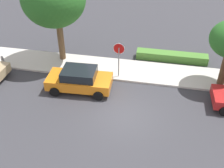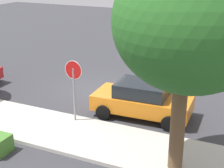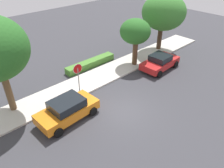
{
  "view_description": "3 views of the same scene",
  "coord_description": "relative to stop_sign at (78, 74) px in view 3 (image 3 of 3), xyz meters",
  "views": [
    {
      "loc": [
        1.66,
        -12.26,
        11.14
      ],
      "look_at": [
        -1.09,
        1.64,
        0.99
      ],
      "focal_mm": 45.0,
      "sensor_mm": 36.0,
      "label": 1
    },
    {
      "loc": [
        -7.85,
        14.85,
        6.39
      ],
      "look_at": [
        -1.61,
        1.4,
        1.01
      ],
      "focal_mm": 55.0,
      "sensor_mm": 36.0,
      "label": 2
    },
    {
      "loc": [
        -8.85,
        -8.34,
        10.04
      ],
      "look_at": [
        0.52,
        1.78,
        1.24
      ],
      "focal_mm": 35.0,
      "sensor_mm": 36.0,
      "label": 3
    }
  ],
  "objects": [
    {
      "name": "street_tree_far",
      "position": [
        11.65,
        0.99,
        2.35
      ],
      "size": [
        4.52,
        4.52,
        6.08
      ],
      "color": "#422D1E",
      "rests_on": "ground_plane"
    },
    {
      "name": "ground_plane",
      "position": [
        1.06,
        -3.83,
        -1.85
      ],
      "size": [
        60.0,
        60.0,
        0.0
      ],
      "primitive_type": "plane",
      "color": "#38383D"
    },
    {
      "name": "parked_car_red",
      "position": [
        8.11,
        -1.68,
        -1.14
      ],
      "size": [
        4.09,
        2.21,
        1.42
      ],
      "color": "red",
      "rests_on": "ground_plane"
    },
    {
      "name": "parked_car_orange",
      "position": [
        -2.27,
        -1.81,
        -1.07
      ],
      "size": [
        4.24,
        2.25,
        1.54
      ],
      "color": "orange",
      "rests_on": "ground_plane"
    },
    {
      "name": "stop_sign",
      "position": [
        0.0,
        0.0,
        0.0
      ],
      "size": [
        0.77,
        0.08,
        2.7
      ],
      "color": "gray",
      "rests_on": "ground_plane"
    },
    {
      "name": "street_tree_near_corner",
      "position": [
        6.98,
        0.63,
        1.45
      ],
      "size": [
        2.85,
        2.85,
        4.53
      ],
      "color": "#513823",
      "rests_on": "ground_plane"
    },
    {
      "name": "sidewalk_curb",
      "position": [
        1.06,
        0.98,
        -1.78
      ],
      "size": [
        32.0,
        2.78,
        0.14
      ],
      "primitive_type": "cube",
      "color": "beige",
      "rests_on": "ground_plane"
    },
    {
      "name": "front_yard_hedge",
      "position": [
        3.58,
        3.17,
        -1.54
      ],
      "size": [
        5.38,
        0.85,
        0.62
      ],
      "color": "#4C8433",
      "rests_on": "ground_plane"
    }
  ]
}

